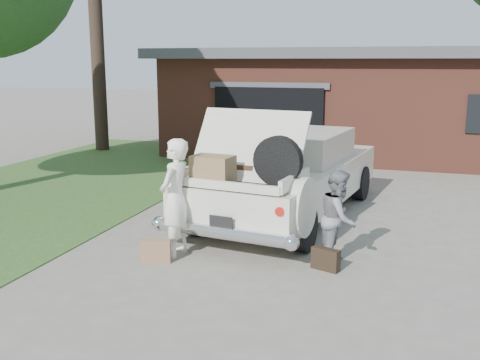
% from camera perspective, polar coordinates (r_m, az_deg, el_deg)
% --- Properties ---
extents(ground, '(90.00, 90.00, 0.00)m').
position_cam_1_polar(ground, '(8.61, -1.23, -7.98)').
color(ground, gray).
rests_on(ground, ground).
extents(grass_strip, '(6.00, 16.00, 0.02)m').
position_cam_1_polar(grass_strip, '(13.71, -19.21, -1.00)').
color(grass_strip, '#2D4C1E').
rests_on(grass_strip, ground).
extents(house, '(12.80, 7.80, 3.30)m').
position_cam_1_polar(house, '(19.23, 12.86, 7.95)').
color(house, brown).
rests_on(house, ground).
extents(sedan, '(2.91, 5.90, 2.17)m').
position_cam_1_polar(sedan, '(10.74, 4.82, 0.65)').
color(sedan, silver).
rests_on(sedan, ground).
extents(woman_left, '(0.46, 0.68, 1.81)m').
position_cam_1_polar(woman_left, '(8.56, -6.60, -1.83)').
color(woman_left, white).
rests_on(woman_left, ground).
extents(woman_right, '(0.55, 0.70, 1.41)m').
position_cam_1_polar(woman_right, '(8.31, 10.01, -3.79)').
color(woman_right, gray).
rests_on(woman_right, ground).
extents(suitcase_left, '(0.47, 0.26, 0.34)m').
position_cam_1_polar(suitcase_left, '(8.50, -8.55, -7.14)').
color(suitcase_left, '#9C6E4F').
rests_on(suitcase_left, ground).
extents(suitcase_right, '(0.44, 0.27, 0.32)m').
position_cam_1_polar(suitcase_right, '(8.20, 8.69, -7.96)').
color(suitcase_right, black).
rests_on(suitcase_right, ground).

